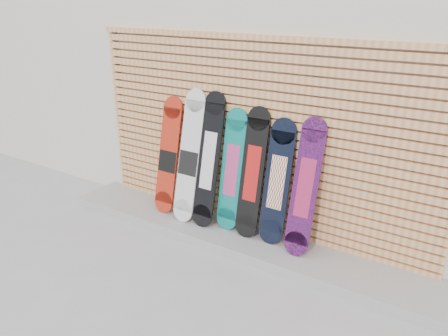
{
  "coord_description": "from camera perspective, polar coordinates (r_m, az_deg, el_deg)",
  "views": [
    {
      "loc": [
        2.06,
        -3.1,
        2.67
      ],
      "look_at": [
        -0.39,
        0.75,
        0.85
      ],
      "focal_mm": 35.0,
      "sensor_mm": 36.0,
      "label": 1
    }
  ],
  "objects": [
    {
      "name": "snowboard_4",
      "position": [
        4.79,
        3.72,
        -0.73
      ],
      "size": [
        0.27,
        0.31,
        1.45
      ],
      "color": "black",
      "rests_on": "concrete_step"
    },
    {
      "name": "snowboard_1",
      "position": [
        5.15,
        -4.57,
        1.36
      ],
      "size": [
        0.28,
        0.41,
        1.55
      ],
      "color": "silver",
      "rests_on": "concrete_step"
    },
    {
      "name": "snowboard_2",
      "position": [
        5.01,
        -2.03,
        0.97
      ],
      "size": [
        0.27,
        0.38,
        1.55
      ],
      "color": "black",
      "rests_on": "concrete_step"
    },
    {
      "name": "snowboard_6",
      "position": [
        4.53,
        10.55,
        -2.57
      ],
      "size": [
        0.27,
        0.36,
        1.43
      ],
      "color": "black",
      "rests_on": "concrete_step"
    },
    {
      "name": "ground",
      "position": [
        4.58,
        -0.93,
        -13.91
      ],
      "size": [
        80.0,
        80.0,
        0.0
      ],
      "primitive_type": "plane",
      "color": "#9C9C9F",
      "rests_on": "ground"
    },
    {
      "name": "snowboard_5",
      "position": [
        4.69,
        6.95,
        -1.89
      ],
      "size": [
        0.29,
        0.29,
        1.37
      ],
      "color": "black",
      "rests_on": "concrete_step"
    },
    {
      "name": "snowboard_3",
      "position": [
        4.94,
        1.03,
        -0.3
      ],
      "size": [
        0.27,
        0.28,
        1.4
      ],
      "color": "#0B6E69",
      "rests_on": "concrete_step"
    },
    {
      "name": "building",
      "position": [
        6.84,
        19.53,
        13.22
      ],
      "size": [
        12.0,
        5.0,
        3.6
      ],
      "primitive_type": "cube",
      "color": "beige",
      "rests_on": "ground"
    },
    {
      "name": "snowboard_0",
      "position": [
        5.4,
        -7.28,
        1.49
      ],
      "size": [
        0.27,
        0.35,
        1.43
      ],
      "color": "#B02412",
      "rests_on": "concrete_step"
    },
    {
      "name": "concrete_step",
      "position": [
        5.1,
        1.89,
        -9.07
      ],
      "size": [
        4.6,
        0.7,
        0.12
      ],
      "primitive_type": "cube",
      "color": "gray",
      "rests_on": "ground"
    },
    {
      "name": "slat_wall",
      "position": [
        4.86,
        3.81,
        4.17
      ],
      "size": [
        4.26,
        0.08,
        2.29
      ],
      "color": "tan",
      "rests_on": "ground"
    }
  ]
}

